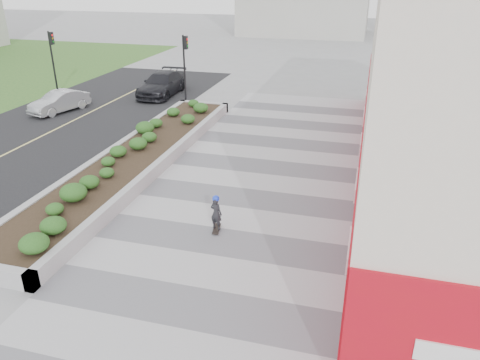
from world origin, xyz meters
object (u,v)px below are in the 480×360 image
Objects in this scene: planter at (137,155)px; car_dark at (162,84)px; skateboarder at (216,213)px; car_silver at (59,102)px; traffic_signal_far at (53,54)px; traffic_signal_near at (185,59)px.

car_dark is (-4.05, 11.87, 0.33)m from planter.
car_dark reaches higher than skateboarder.
car_silver is (-8.28, 6.38, 0.20)m from planter.
traffic_signal_far is at bearing 128.34° from skateboarder.
planter is 14.00× the size of skateboarder.
traffic_signal_near is 9.21m from traffic_signal_far.
skateboarder is at bearing -42.16° from traffic_signal_far.
skateboarder is 0.25× the size of car_dark.
traffic_signal_far is 21.81m from skateboarder.
skateboarder is 0.34× the size of car_silver.
planter is 12.54m from car_dark.
traffic_signal_far is at bearing -166.42° from car_dark.
traffic_signal_far is at bearing 142.76° from car_silver.
traffic_signal_near is 0.81× the size of car_dark.
planter is 10.90m from traffic_signal_near.
car_silver is 0.73× the size of car_dark.
skateboarder is at bearing -41.50° from planter.
planter is at bearing 129.00° from skateboarder.
traffic_signal_far is 1.12× the size of car_silver.
skateboarder is (6.89, -15.07, -2.10)m from traffic_signal_near.
traffic_signal_near is 1.12× the size of car_silver.
car_dark is (-9.22, 16.43, 0.09)m from skateboarder.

